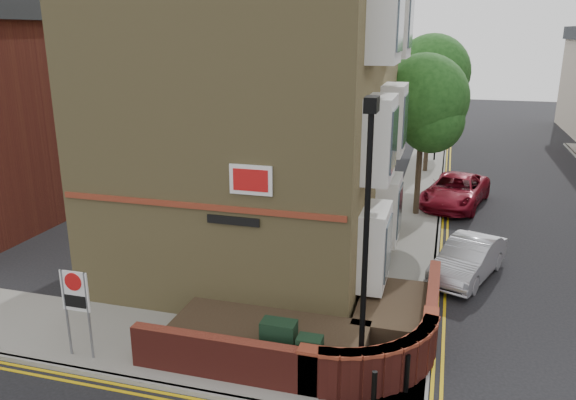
# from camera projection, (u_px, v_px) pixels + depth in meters

# --- Properties ---
(pavement_corner) EXTENTS (13.00, 3.00, 0.12)m
(pavement_corner) POSITION_uv_depth(u_px,v_px,m) (159.00, 345.00, 14.04)
(pavement_corner) COLOR gray
(pavement_corner) RESTS_ON ground
(pavement_main) EXTENTS (2.00, 32.00, 0.12)m
(pavement_main) POSITION_uv_depth(u_px,v_px,m) (418.00, 201.00, 25.94)
(pavement_main) COLOR gray
(pavement_main) RESTS_ON ground
(kerb_side) EXTENTS (13.00, 0.15, 0.12)m
(kerb_side) POSITION_uv_depth(u_px,v_px,m) (127.00, 380.00, 12.66)
(kerb_side) COLOR gray
(kerb_side) RESTS_ON ground
(kerb_main_near) EXTENTS (0.15, 32.00, 0.12)m
(kerb_main_near) POSITION_uv_depth(u_px,v_px,m) (441.00, 203.00, 25.68)
(kerb_main_near) COLOR gray
(kerb_main_near) RESTS_ON ground
(yellow_lines_side) EXTENTS (13.00, 0.28, 0.01)m
(yellow_lines_side) POSITION_uv_depth(u_px,v_px,m) (121.00, 388.00, 12.44)
(yellow_lines_side) COLOR gold
(yellow_lines_side) RESTS_ON ground
(yellow_lines_main) EXTENTS (0.28, 32.00, 0.01)m
(yellow_lines_main) POSITION_uv_depth(u_px,v_px,m) (446.00, 205.00, 25.63)
(yellow_lines_main) COLOR gold
(yellow_lines_main) RESTS_ON ground
(corner_building) EXTENTS (8.95, 10.40, 13.60)m
(corner_building) POSITION_uv_depth(u_px,v_px,m) (263.00, 76.00, 18.08)
(corner_building) COLOR olive
(corner_building) RESTS_ON ground
(garden_wall) EXTENTS (6.80, 6.00, 1.20)m
(garden_wall) POSITION_uv_depth(u_px,v_px,m) (304.00, 347.00, 14.06)
(garden_wall) COLOR maroon
(garden_wall) RESTS_ON ground
(lamppost) EXTENTS (0.25, 0.50, 6.30)m
(lamppost) POSITION_uv_depth(u_px,v_px,m) (366.00, 248.00, 11.48)
(lamppost) COLOR black
(lamppost) RESTS_ON pavement_corner
(utility_cabinet_large) EXTENTS (0.80, 0.45, 1.20)m
(utility_cabinet_large) POSITION_uv_depth(u_px,v_px,m) (279.00, 345.00, 12.82)
(utility_cabinet_large) COLOR black
(utility_cabinet_large) RESTS_ON pavement_corner
(utility_cabinet_small) EXTENTS (0.55, 0.40, 1.10)m
(utility_cabinet_small) POSITION_uv_depth(u_px,v_px,m) (310.00, 359.00, 12.35)
(utility_cabinet_small) COLOR black
(utility_cabinet_small) RESTS_ON pavement_corner
(bollard_near) EXTENTS (0.11, 0.11, 0.90)m
(bollard_near) POSITION_uv_depth(u_px,v_px,m) (374.00, 391.00, 11.43)
(bollard_near) COLOR black
(bollard_near) RESTS_ON pavement_corner
(bollard_far) EXTENTS (0.11, 0.11, 0.90)m
(bollard_far) POSITION_uv_depth(u_px,v_px,m) (407.00, 373.00, 12.01)
(bollard_far) COLOR black
(bollard_far) RESTS_ON pavement_corner
(zone_sign) EXTENTS (0.72, 0.07, 2.20)m
(zone_sign) POSITION_uv_depth(u_px,v_px,m) (76.00, 298.00, 13.05)
(zone_sign) COLOR slate
(zone_sign) RESTS_ON pavement_corner
(tree_near) EXTENTS (3.64, 3.65, 6.70)m
(tree_near) POSITION_uv_depth(u_px,v_px,m) (423.00, 106.00, 22.81)
(tree_near) COLOR #382B1E
(tree_near) RESTS_ON pavement_main
(tree_mid) EXTENTS (4.03, 4.03, 7.42)m
(tree_mid) POSITION_uv_depth(u_px,v_px,m) (432.00, 78.00, 30.03)
(tree_mid) COLOR #382B1E
(tree_mid) RESTS_ON pavement_main
(tree_far) EXTENTS (3.81, 3.81, 7.00)m
(tree_far) POSITION_uv_depth(u_px,v_px,m) (436.00, 73.00, 37.48)
(tree_far) COLOR #382B1E
(tree_far) RESTS_ON pavement_main
(traffic_light_assembly) EXTENTS (0.20, 0.16, 4.20)m
(traffic_light_assembly) POSITION_uv_depth(u_px,v_px,m) (437.00, 116.00, 33.34)
(traffic_light_assembly) COLOR black
(traffic_light_assembly) RESTS_ON pavement_main
(silver_car_near) EXTENTS (2.61, 4.10, 1.28)m
(silver_car_near) POSITION_uv_depth(u_px,v_px,m) (468.00, 259.00, 17.89)
(silver_car_near) COLOR #B3B4BB
(silver_car_near) RESTS_ON ground
(red_car_main) EXTENTS (3.38, 5.43, 1.40)m
(red_car_main) POSITION_uv_depth(u_px,v_px,m) (455.00, 191.00, 25.34)
(red_car_main) COLOR maroon
(red_car_main) RESTS_ON ground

